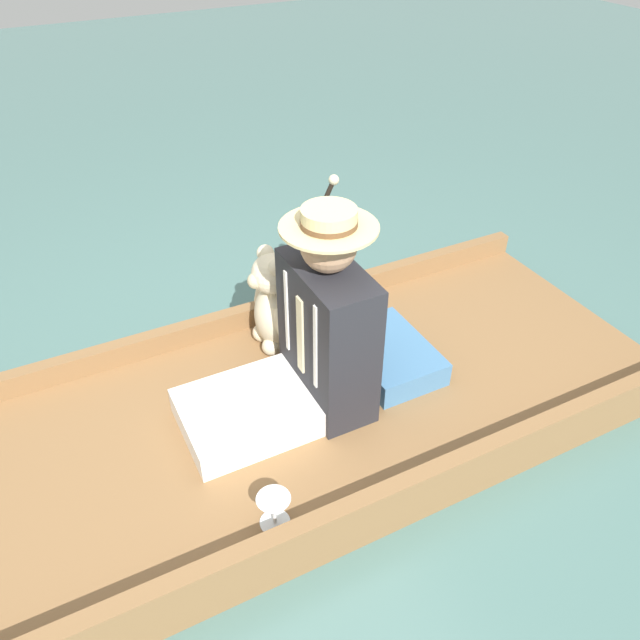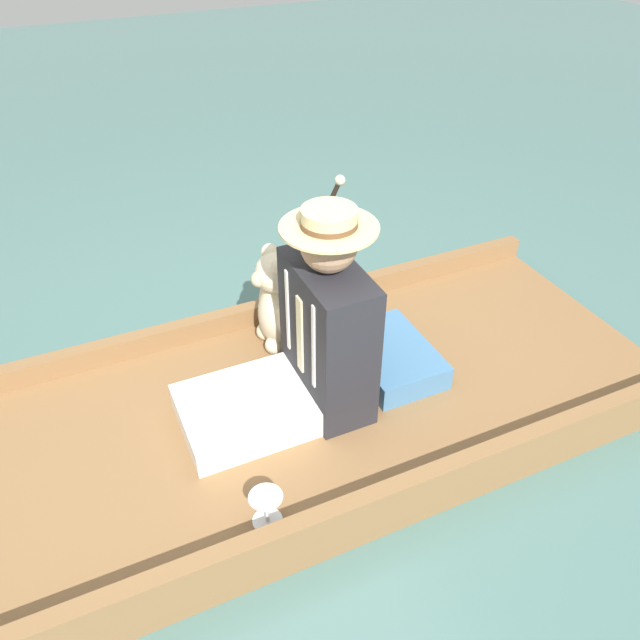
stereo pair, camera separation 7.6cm
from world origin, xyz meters
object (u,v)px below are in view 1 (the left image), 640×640
seated_person (308,343)px  teddy_bear (273,303)px  walking_cane (307,241)px  wine_glass (274,505)px

seated_person → teddy_bear: (0.39, -0.02, -0.08)m
teddy_bear → walking_cane: bearing=-62.6°
seated_person → walking_cane: seated_person is taller
seated_person → wine_glass: (-0.44, 0.34, -0.20)m
wine_glass → teddy_bear: bearing=-23.6°
teddy_bear → wine_glass: teddy_bear is taller
teddy_bear → wine_glass: 0.91m
teddy_bear → wine_glass: bearing=156.4°
seated_person → wine_glass: size_ratio=6.57×
teddy_bear → walking_cane: (0.11, -0.21, 0.18)m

